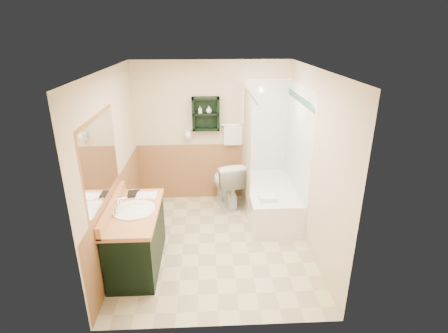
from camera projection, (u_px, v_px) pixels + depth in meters
floor at (215, 243)px, 4.98m from camera, size 3.00×3.00×0.00m
back_wall at (212, 132)px, 5.96m from camera, size 2.60×0.04×2.40m
left_wall at (112, 167)px, 4.48m from camera, size 0.04×3.00×2.40m
right_wall at (314, 163)px, 4.61m from camera, size 0.04×3.00×2.40m
ceiling at (213, 68)px, 4.10m from camera, size 2.60×3.00×0.04m
wainscot_left at (120, 214)px, 4.74m from camera, size 2.98×2.98×1.00m
wainscot_back at (213, 171)px, 6.18m from camera, size 2.58×2.58×1.00m
mirror_frame at (101, 159)px, 3.86m from camera, size 1.30×1.30×1.00m
mirror_glass at (101, 159)px, 3.86m from camera, size 1.20×1.20×0.90m
tile_right at (296, 155)px, 5.36m from camera, size 1.50×1.50×2.10m
tile_back at (272, 141)px, 6.02m from camera, size 0.95×0.95×2.10m
tile_accent at (300, 99)px, 5.04m from camera, size 1.50×1.50×0.10m
wall_shelf at (206, 114)px, 5.72m from camera, size 0.45×0.15×0.55m
hair_dryer at (188, 134)px, 5.85m from camera, size 0.10×0.24×0.18m
towel_bar at (233, 125)px, 5.85m from camera, size 0.40×0.06×0.40m
curtain_rod at (249, 93)px, 4.97m from camera, size 0.03×1.60×0.03m
shower_curtain at (247, 146)px, 5.45m from camera, size 1.05×1.05×1.70m
vanity at (137, 238)px, 4.40m from camera, size 0.59×1.23×0.78m
bathtub at (271, 201)px, 5.65m from camera, size 0.77×1.50×0.52m
toilet at (227, 183)px, 5.93m from camera, size 0.65×0.91×0.80m
counter_towel at (146, 196)px, 4.57m from camera, size 0.26×0.20×0.04m
vanity_book at (127, 188)px, 4.62m from camera, size 0.16×0.04×0.21m
tub_towel at (267, 198)px, 5.09m from camera, size 0.23×0.19×0.07m
soap_bottle_a at (200, 112)px, 5.69m from camera, size 0.08×0.12×0.05m
soap_bottle_b at (209, 110)px, 5.69m from camera, size 0.11×0.13×0.09m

